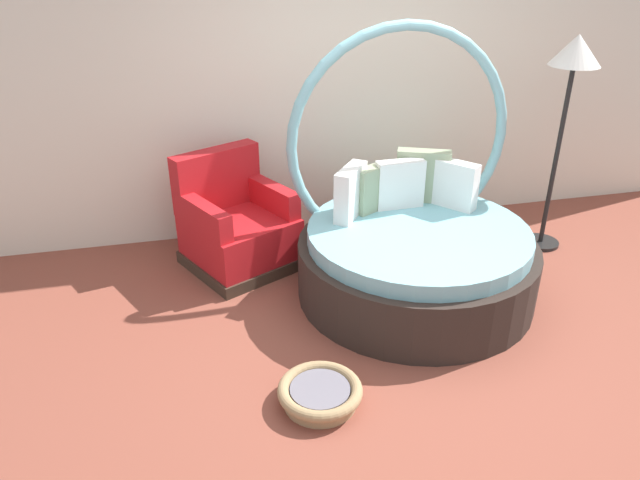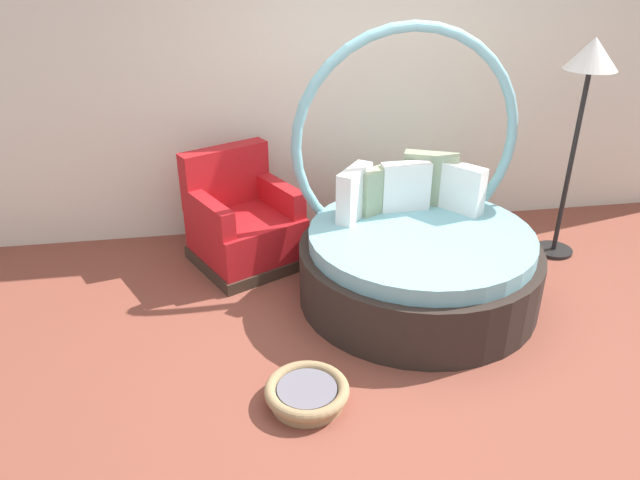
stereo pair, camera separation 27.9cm
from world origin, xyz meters
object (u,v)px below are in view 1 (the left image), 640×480
object	(u,v)px
round_daybed	(413,244)
floor_lamp	(572,72)
red_armchair	(236,228)
pet_basket	(320,393)

from	to	relation	value
round_daybed	floor_lamp	xyz separation A→B (m)	(1.42, 0.44, 1.14)
round_daybed	red_armchair	size ratio (longest dim) A/B	1.84
round_daybed	red_armchair	world-z (taller)	round_daybed
pet_basket	floor_lamp	bearing A→B (deg)	32.64
round_daybed	pet_basket	world-z (taller)	round_daybed
red_armchair	floor_lamp	bearing A→B (deg)	-5.99
red_armchair	floor_lamp	xyz separation A→B (m)	(2.70, -0.28, 1.20)
pet_basket	floor_lamp	size ratio (longest dim) A/B	0.28
round_daybed	pet_basket	xyz separation A→B (m)	(-0.99, -1.10, -0.32)
round_daybed	floor_lamp	world-z (taller)	round_daybed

